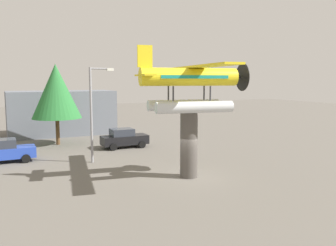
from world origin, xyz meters
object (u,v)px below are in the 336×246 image
display_pedestal (189,145)px  tree_east (56,91)px  car_near_blue (5,151)px  car_mid_black (124,138)px  storefront_building (61,113)px  floatplane_monument (191,85)px  streetlight_primary (94,107)px

display_pedestal → tree_east: size_ratio=0.55×
car_near_blue → tree_east: bearing=50.9°
display_pedestal → car_near_blue: bearing=137.6°
tree_east → car_mid_black: bearing=-39.6°
storefront_building → tree_east: tree_east is taller
floatplane_monument → car_near_blue: bearing=147.0°
storefront_building → tree_east: (-1.45, -6.62, 2.62)m
display_pedestal → car_mid_black: bearing=92.7°
storefront_building → display_pedestal: bearing=-79.1°
tree_east → floatplane_monument: bearing=-69.3°
display_pedestal → car_near_blue: (-10.43, 9.54, -1.21)m
floatplane_monument → storefront_building: size_ratio=0.91×
storefront_building → car_mid_black: bearing=-71.2°
tree_east → storefront_building: bearing=77.6°
display_pedestal → floatplane_monument: floatplane_monument is taller
floatplane_monument → car_mid_black: bearing=102.5°
car_near_blue → car_mid_black: 10.04m
car_mid_black → tree_east: (-5.17, 4.27, 4.20)m
display_pedestal → streetlight_primary: 8.20m
display_pedestal → streetlight_primary: size_ratio=0.59×
streetlight_primary → storefront_building: size_ratio=0.62×
car_mid_black → tree_east: tree_east is taller
streetlight_primary → car_mid_black: bearing=49.5°
car_near_blue → floatplane_monument: bearing=-42.1°
display_pedestal → storefront_building: storefront_building is taller
tree_east → display_pedestal: bearing=-69.7°
display_pedestal → car_mid_black: size_ratio=0.99×
floatplane_monument → streetlight_primary: (-4.45, 6.68, -1.69)m
car_near_blue → streetlight_primary: streetlight_primary is taller
display_pedestal → streetlight_primary: bearing=123.0°
car_mid_black → storefront_building: (-3.72, 10.90, 1.58)m
car_near_blue → tree_east: tree_east is taller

